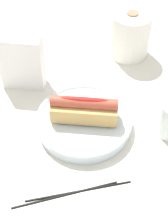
% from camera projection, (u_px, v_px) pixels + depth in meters
% --- Properties ---
extents(ground_plane, '(2.40, 2.40, 0.00)m').
position_uv_depth(ground_plane, '(91.00, 126.00, 0.80)').
color(ground_plane, silver).
extents(serving_bowl, '(0.23, 0.23, 0.03)m').
position_uv_depth(serving_bowl, '(84.00, 122.00, 0.79)').
color(serving_bowl, silver).
rests_on(serving_bowl, ground_plane).
extents(hotdog_front, '(0.15, 0.06, 0.06)m').
position_uv_depth(hotdog_front, '(84.00, 110.00, 0.75)').
color(hotdog_front, tan).
rests_on(hotdog_front, serving_bowl).
extents(paper_towel_roll, '(0.11, 0.11, 0.13)m').
position_uv_depth(paper_towel_roll, '(130.00, 34.00, 0.93)').
color(paper_towel_roll, white).
rests_on(paper_towel_roll, ground_plane).
extents(napkin_box, '(0.11, 0.05, 0.15)m').
position_uv_depth(napkin_box, '(21.00, 62.00, 0.84)').
color(napkin_box, white).
rests_on(napkin_box, ground_plane).
extents(chopstick_near, '(0.21, 0.08, 0.01)m').
position_uv_depth(chopstick_near, '(81.00, 191.00, 0.69)').
color(chopstick_near, black).
rests_on(chopstick_near, ground_plane).
extents(chopstick_far, '(0.20, 0.09, 0.01)m').
position_uv_depth(chopstick_far, '(65.00, 194.00, 0.68)').
color(chopstick_far, black).
rests_on(chopstick_far, ground_plane).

